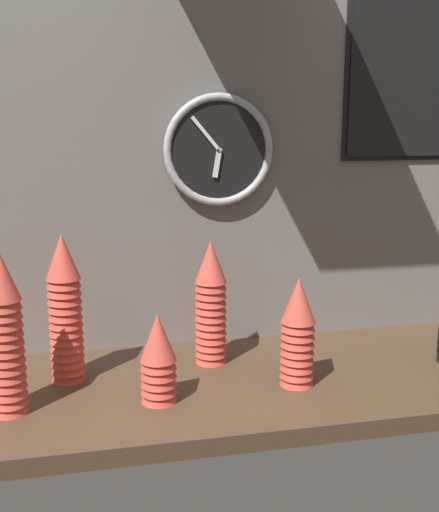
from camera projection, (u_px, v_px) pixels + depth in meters
The scene contains 9 objects.
ground_plane at pixel (255, 382), 1.53m from camera, with size 1.60×0.56×0.04m, color #4C3826.
wall_tiled_back at pixel (230, 145), 1.66m from camera, with size 1.60×0.03×1.05m.
cup_stack_far_left at pixel (4, 333), 1.29m from camera, with size 0.08×0.08×0.35m.
cup_stack_center_left at pixel (158, 358), 1.36m from camera, with size 0.08×0.08×0.20m.
cup_stack_center_right at pixel (298, 332), 1.44m from camera, with size 0.08×0.08×0.25m.
cup_stack_left at pixel (65, 308), 1.45m from camera, with size 0.08×0.08×0.35m.
cup_stack_center at pixel (211, 302), 1.56m from camera, with size 0.08×0.08×0.31m.
wall_clock at pixel (219, 150), 1.63m from camera, with size 0.28×0.03×0.28m.
menu_board at pixel (426, 75), 1.71m from camera, with size 0.46×0.01×0.45m.
Camera 1 is at (-0.39, -1.37, 0.61)m, focal length 45.00 mm.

